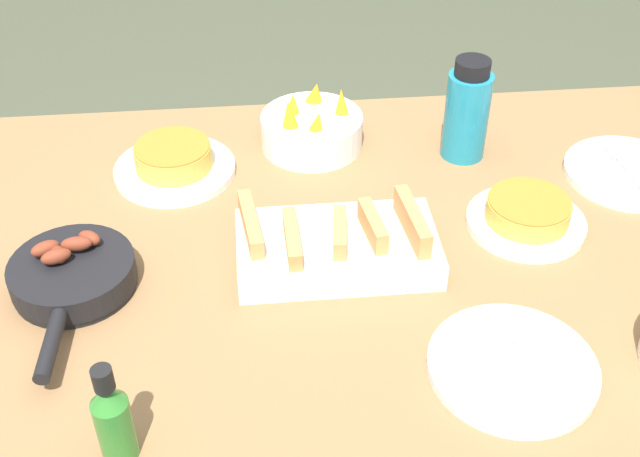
{
  "coord_description": "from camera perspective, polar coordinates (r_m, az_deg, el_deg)",
  "views": [
    {
      "loc": [
        -0.11,
        -1.07,
        1.64
      ],
      "look_at": [
        0.0,
        0.0,
        0.78
      ],
      "focal_mm": 45.0,
      "sensor_mm": 36.0,
      "label": 1
    }
  ],
  "objects": [
    {
      "name": "dining_table",
      "position": [
        1.46,
        0.0,
        -3.7
      ],
      "size": [
        1.72,
        0.98,
        0.75
      ],
      "color": "olive",
      "rests_on": "ground_plane"
    },
    {
      "name": "melon_tray",
      "position": [
        1.34,
        1.24,
        -1.22
      ],
      "size": [
        0.33,
        0.2,
        0.1
      ],
      "color": "silver",
      "rests_on": "dining_table"
    },
    {
      "name": "skillet",
      "position": [
        1.35,
        -17.21,
        -3.2
      ],
      "size": [
        0.2,
        0.33,
        0.08
      ],
      "rotation": [
        0.0,
        0.0,
        4.67
      ],
      "color": "black",
      "rests_on": "dining_table"
    },
    {
      "name": "frittata_plate_center",
      "position": [
        1.58,
        -10.34,
        4.65
      ],
      "size": [
        0.23,
        0.23,
        0.06
      ],
      "color": "white",
      "rests_on": "dining_table"
    },
    {
      "name": "frittata_plate_side",
      "position": [
        1.46,
        14.51,
        0.91
      ],
      "size": [
        0.21,
        0.21,
        0.06
      ],
      "color": "white",
      "rests_on": "dining_table"
    },
    {
      "name": "empty_plate_far_left",
      "position": [
        1.21,
        13.52,
        -9.55
      ],
      "size": [
        0.25,
        0.25,
        0.02
      ],
      "color": "white",
      "rests_on": "dining_table"
    },
    {
      "name": "empty_plate_far_right",
      "position": [
        1.66,
        21.05,
        3.73
      ],
      "size": [
        0.24,
        0.24,
        0.02
      ],
      "color": "white",
      "rests_on": "dining_table"
    },
    {
      "name": "fruit_bowl_citrus",
      "position": [
        1.63,
        -0.6,
        7.1
      ],
      "size": [
        0.21,
        0.21,
        0.12
      ],
      "color": "white",
      "rests_on": "dining_table"
    },
    {
      "name": "water_bottle",
      "position": [
        1.6,
        10.41,
        8.19
      ],
      "size": [
        0.09,
        0.09,
        0.21
      ],
      "color": "teal",
      "rests_on": "dining_table"
    },
    {
      "name": "hot_sauce_bottle",
      "position": [
        1.07,
        -14.51,
        -12.96
      ],
      "size": [
        0.05,
        0.05,
        0.16
      ],
      "color": "#337F2D",
      "rests_on": "dining_table"
    }
  ]
}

